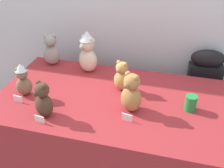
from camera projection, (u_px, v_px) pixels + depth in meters
wall_back at (134, 1)px, 2.37m from camera, size 7.00×0.08×2.60m
display_table at (112, 139)px, 2.25m from camera, size 1.68×0.95×0.79m
instrument_case at (200, 99)px, 2.55m from camera, size 0.29×0.15×0.99m
teddy_bear_cocoa at (43, 100)px, 1.81m from camera, size 0.17×0.16×0.25m
teddy_bear_caramel at (131, 93)px, 1.85m from camera, size 0.19×0.18×0.29m
teddy_bear_cream at (88, 52)px, 2.30m from camera, size 0.21×0.20×0.35m
teddy_bear_mocha at (23, 80)px, 2.02m from camera, size 0.15×0.14×0.25m
teddy_bear_ash at (51, 50)px, 2.43m from camera, size 0.17×0.16×0.28m
teddy_bear_honey at (122, 77)px, 2.09m from camera, size 0.15×0.14×0.24m
party_cup_green at (191, 103)px, 1.90m from camera, size 0.08×0.08×0.11m
name_card_front_left at (39, 119)px, 1.80m from camera, size 0.07×0.02×0.05m
name_card_front_middle at (18, 99)px, 1.99m from camera, size 0.07×0.02×0.05m
name_card_front_right at (127, 117)px, 1.81m from camera, size 0.07×0.02×0.05m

